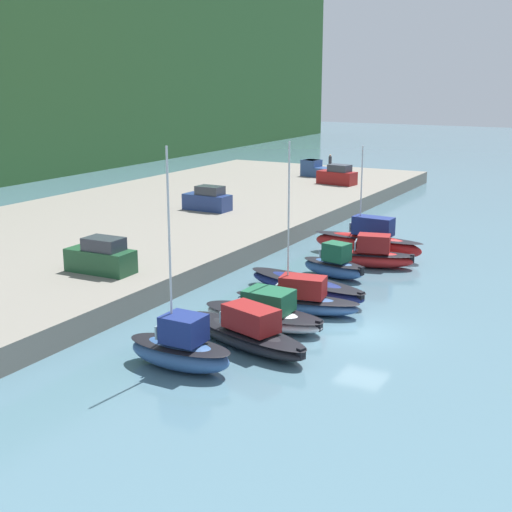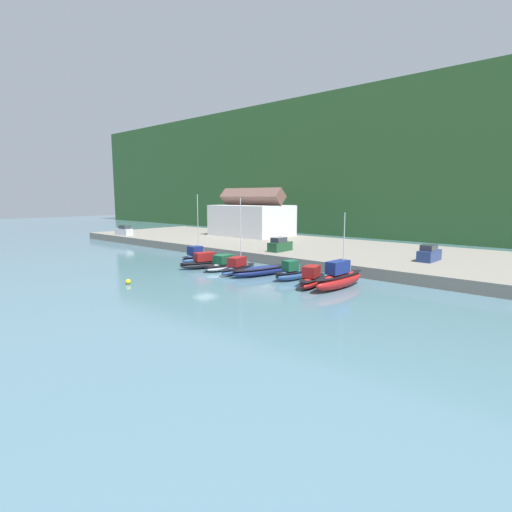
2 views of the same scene
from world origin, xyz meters
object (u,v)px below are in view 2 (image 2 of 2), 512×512
Objects in this scene: moored_boat_2 at (225,264)px; parked_car_2 at (280,245)px; moored_boat_0 at (196,257)px; moored_boat_6 at (312,279)px; moored_boat_1 at (207,262)px; moored_boat_7 at (339,278)px; mooring_buoy_0 at (128,282)px; moored_boat_5 at (291,273)px; parked_car_1 at (124,231)px; moored_boat_3 at (238,267)px; moored_boat_4 at (262,271)px; parked_car_0 at (429,254)px.

moored_boat_2 is 1.65× the size of parked_car_2.
moored_boat_6 is (21.01, -1.37, -0.13)m from moored_boat_0.
moored_boat_0 is 1.24× the size of moored_boat_1.
moored_boat_7 reaches higher than parked_car_2.
mooring_buoy_0 is (5.00, -14.09, -0.67)m from moored_boat_0.
moored_boat_5 is at bearing 48.29° from mooring_buoy_0.
parked_car_1 is (-33.88, 8.26, 1.35)m from moored_boat_0.
moored_boat_7 reaches higher than moored_boat_5.
moored_boat_3 is (5.96, 0.10, 0.01)m from moored_boat_1.
moored_boat_7 reaches higher than moored_boat_4.
parked_car_1 is at bearing 150.12° from mooring_buoy_0.
moored_boat_3 is at bearing -9.46° from moored_boat_2.
parked_car_1 is (-51.24, 8.47, 1.47)m from moored_boat_5.
moored_boat_5 is at bearing -103.42° from parked_car_1.
moored_boat_7 is 16.80m from parked_car_0.
moored_boat_6 is 20.46m from mooring_buoy_0.
moored_boat_7 reaches higher than moored_boat_6.
moored_boat_0 is 34.90m from parked_car_1.
moored_boat_3 is (9.69, -1.24, -0.19)m from moored_boat_0.
moored_boat_6 is (17.28, -0.03, 0.07)m from moored_boat_1.
parked_car_0 is at bearing 70.18° from moored_boat_5.
moored_boat_5 is 8.30× the size of mooring_buoy_0.
moored_boat_3 reaches higher than moored_boat_2.
moored_boat_2 reaches higher than moored_boat_4.
moored_boat_5 is at bearing 148.38° from moored_boat_6.
parked_car_1 reaches higher than moored_boat_4.
moored_boat_1 is 0.92× the size of moored_boat_4.
moored_boat_7 reaches higher than moored_boat_2.
moored_boat_6 is 1.55× the size of parked_car_2.
moored_boat_7 is 23.29m from mooring_buoy_0.
parked_car_0 reaches higher than moored_boat_1.
moored_boat_6 is 2.94m from moored_boat_7.
moored_boat_7 is at bearing 11.93° from moored_boat_5.
parked_car_2 is (0.37, 11.34, 1.59)m from moored_boat_2.
moored_boat_5 reaches higher than moored_boat_2.
mooring_buoy_0 is at bearing -155.68° from moored_boat_6.
moored_boat_2 is 13.51m from mooring_buoy_0.
moored_boat_7 is (23.70, -0.23, 0.17)m from moored_boat_0.
mooring_buoy_0 is (38.88, -22.34, -2.02)m from parked_car_1.
moored_boat_0 is at bearing 175.08° from moored_boat_2.
parked_car_1 is at bearing 157.93° from moored_boat_3.
moored_boat_6 is at bearing 38.46° from mooring_buoy_0.
moored_boat_3 reaches higher than moored_boat_4.
parked_car_1 is at bearing 168.56° from moored_boat_2.
moored_boat_3 reaches higher than mooring_buoy_0.
moored_boat_5 reaches higher than moored_boat_4.
parked_car_1 is at bearing 174.27° from moored_boat_7.
moored_boat_0 reaches higher than parked_car_2.
moored_boat_0 is at bearing 177.27° from moored_boat_1.
moored_boat_3 is 44.63m from parked_car_1.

